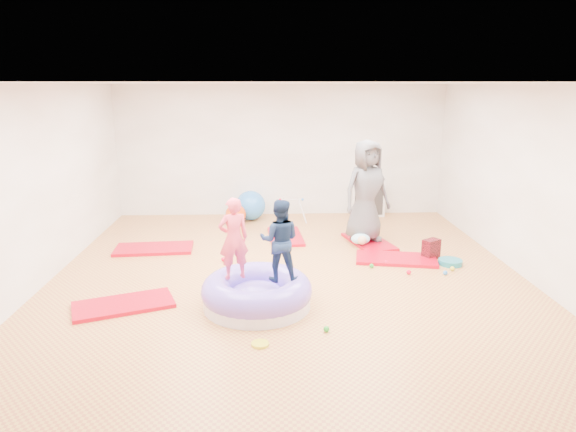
{
  "coord_description": "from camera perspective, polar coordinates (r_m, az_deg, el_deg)",
  "views": [
    {
      "loc": [
        -0.3,
        -7.02,
        2.79
      ],
      "look_at": [
        0.0,
        0.3,
        0.9
      ],
      "focal_mm": 32.0,
      "sensor_mm": 36.0,
      "label": 1
    }
  ],
  "objects": [
    {
      "name": "room",
      "position": [
        7.16,
        0.1,
        3.28
      ],
      "size": [
        7.01,
        8.01,
        2.81
      ],
      "color": "gold",
      "rests_on": "ground"
    },
    {
      "name": "gym_mat_front_left",
      "position": [
        7.05,
        -17.81,
        -9.36
      ],
      "size": [
        1.38,
        1.03,
        0.05
      ],
      "primitive_type": "cube",
      "rotation": [
        0.0,
        0.0,
        0.37
      ],
      "color": "red",
      "rests_on": "ground"
    },
    {
      "name": "gym_mat_mid_left",
      "position": [
        9.19,
        -14.67,
        -3.52
      ],
      "size": [
        1.35,
        0.75,
        0.05
      ],
      "primitive_type": "cube",
      "rotation": [
        0.0,
        0.0,
        0.07
      ],
      "color": "red",
      "rests_on": "ground"
    },
    {
      "name": "gym_mat_center_back",
      "position": [
        9.6,
        -0.28,
        -2.29
      ],
      "size": [
        0.67,
        1.22,
        0.05
      ],
      "primitive_type": "cube",
      "rotation": [
        0.0,
        0.0,
        1.64
      ],
      "color": "red",
      "rests_on": "ground"
    },
    {
      "name": "gym_mat_right",
      "position": [
        8.57,
        11.91,
        -4.68
      ],
      "size": [
        1.38,
        0.86,
        0.05
      ],
      "primitive_type": "cube",
      "rotation": [
        0.0,
        0.0,
        -0.18
      ],
      "color": "red",
      "rests_on": "ground"
    },
    {
      "name": "gym_mat_rear_right",
      "position": [
        9.4,
        8.98,
        -2.84
      ],
      "size": [
        0.87,
        1.3,
        0.05
      ],
      "primitive_type": "cube",
      "rotation": [
        0.0,
        0.0,
        1.82
      ],
      "color": "red",
      "rests_on": "ground"
    },
    {
      "name": "inflatable_cushion",
      "position": [
        6.69,
        -3.48,
        -8.58
      ],
      "size": [
        1.43,
        1.43,
        0.45
      ],
      "rotation": [
        0.0,
        0.0,
        -0.06
      ],
      "color": "silver",
      "rests_on": "ground"
    },
    {
      "name": "child_pink",
      "position": [
        6.52,
        -6.09,
        -2.07
      ],
      "size": [
        0.45,
        0.36,
        1.06
      ],
      "primitive_type": "imported",
      "rotation": [
        0.0,
        0.0,
        3.46
      ],
      "color": "#FF475E",
      "rests_on": "inflatable_cushion"
    },
    {
      "name": "child_navy",
      "position": [
        6.41,
        -0.94,
        -2.3
      ],
      "size": [
        0.56,
        0.46,
        1.05
      ],
      "primitive_type": "imported",
      "rotation": [
        0.0,
        0.0,
        3.02
      ],
      "color": "#15274B",
      "rests_on": "inflatable_cushion"
    },
    {
      "name": "adult_caregiver",
      "position": [
        9.19,
        8.7,
        2.77
      ],
      "size": [
        1.04,
        0.87,
        1.81
      ],
      "primitive_type": "imported",
      "rotation": [
        0.0,
        0.0,
        0.39
      ],
      "color": "#4E4E52",
      "rests_on": "gym_mat_rear_right"
    },
    {
      "name": "infant",
      "position": [
        9.1,
        8.1,
        -2.56
      ],
      "size": [
        0.33,
        0.34,
        0.2
      ],
      "color": "#A2E6FF",
      "rests_on": "gym_mat_rear_right"
    },
    {
      "name": "ball_pit_balls",
      "position": [
        7.7,
        6.16,
        -6.6
      ],
      "size": [
        3.63,
        2.57,
        0.07
      ],
      "color": "red",
      "rests_on": "ground"
    },
    {
      "name": "exercise_ball_blue",
      "position": [
        10.82,
        -4.18,
        1.17
      ],
      "size": [
        0.62,
        0.62,
        0.62
      ],
      "primitive_type": "sphere",
      "color": "blue",
      "rests_on": "ground"
    },
    {
      "name": "exercise_ball_orange",
      "position": [
        10.53,
        -5.83,
        0.19
      ],
      "size": [
        0.42,
        0.42,
        0.42
      ],
      "primitive_type": "sphere",
      "color": "#E7450E",
      "rests_on": "ground"
    },
    {
      "name": "infant_play_gym",
      "position": [
        10.68,
        0.37,
        1.08
      ],
      "size": [
        0.62,
        0.59,
        0.48
      ],
      "rotation": [
        0.0,
        0.0,
        0.38
      ],
      "color": "silver",
      "rests_on": "ground"
    },
    {
      "name": "cube_shelf",
      "position": [
        11.3,
        8.83,
        1.82
      ],
      "size": [
        0.71,
        0.35,
        0.71
      ],
      "color": "silver",
      "rests_on": "ground"
    },
    {
      "name": "balance_disc",
      "position": [
        8.59,
        17.59,
        -4.9
      ],
      "size": [
        0.37,
        0.37,
        0.08
      ],
      "primitive_type": "cylinder",
      "color": "#186F81",
      "rests_on": "ground"
    },
    {
      "name": "backpack",
      "position": [
        8.75,
        15.61,
        -3.56
      ],
      "size": [
        0.33,
        0.3,
        0.33
      ],
      "primitive_type": "cube",
      "rotation": [
        0.0,
        0.0,
        0.59
      ],
      "color": "maroon",
      "rests_on": "ground"
    },
    {
      "name": "yellow_toy",
      "position": [
        5.82,
        -3.11,
        -14.02
      ],
      "size": [
        0.2,
        0.2,
        0.03
      ],
      "primitive_type": "cylinder",
      "color": "yellow",
      "rests_on": "ground"
    }
  ]
}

